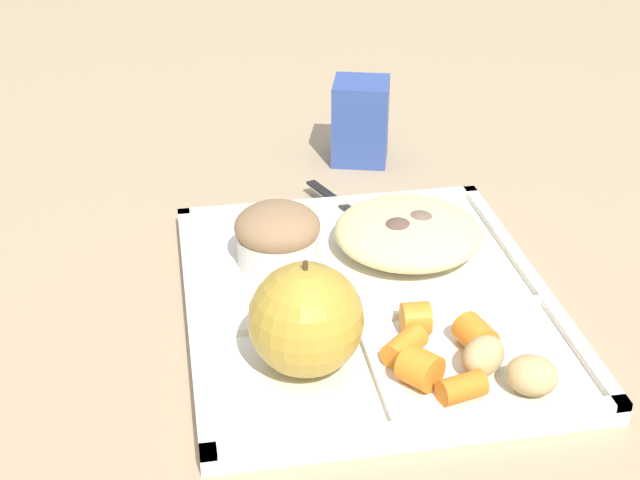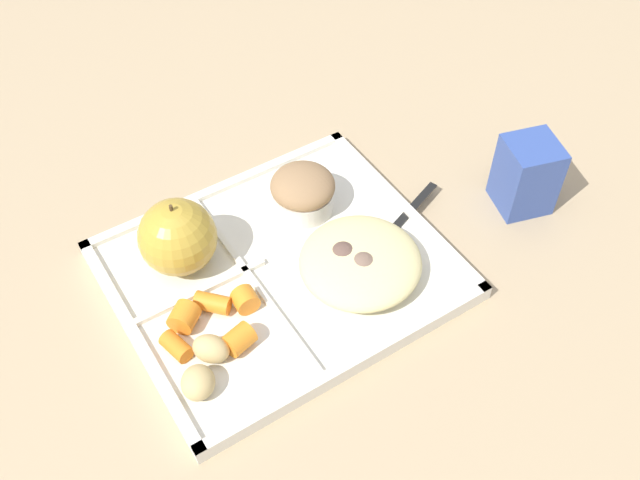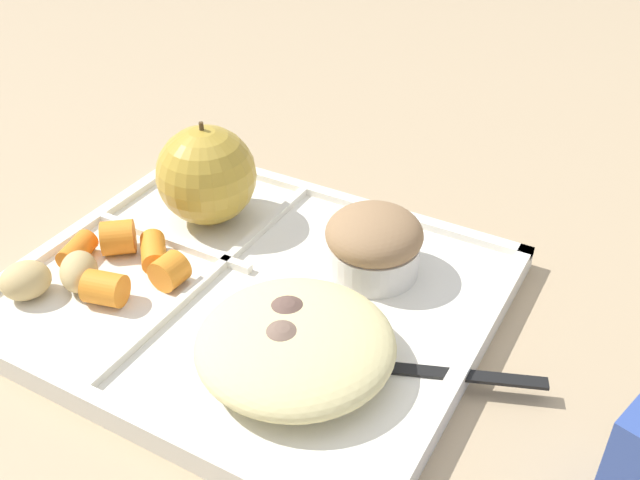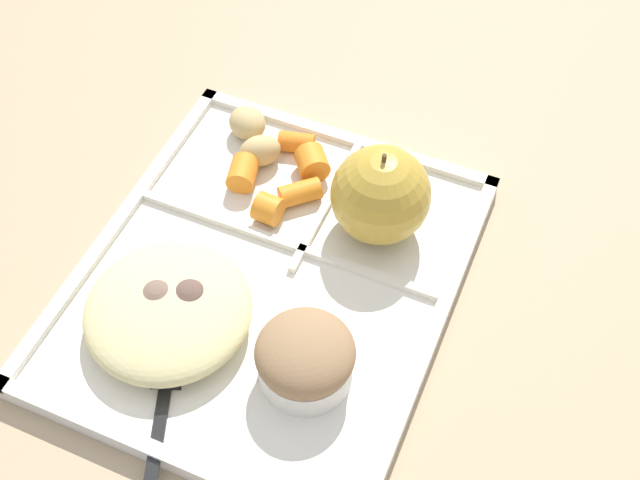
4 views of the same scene
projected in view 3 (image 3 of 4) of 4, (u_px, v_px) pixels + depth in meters
ground at (253, 302)px, 0.54m from camera, size 6.00×6.00×0.00m
lunch_tray at (251, 294)px, 0.53m from camera, size 0.34×0.29×0.02m
green_apple at (206, 175)px, 0.59m from camera, size 0.08×0.08×0.09m
bran_muffin at (374, 243)px, 0.53m from camera, size 0.07×0.07×0.05m
carrot_slice_center at (105, 288)px, 0.51m from camera, size 0.03×0.03×0.02m
carrot_slice_near_corner at (77, 250)px, 0.55m from camera, size 0.03×0.04×0.02m
carrot_slice_back at (118, 237)px, 0.56m from camera, size 0.04×0.04×0.03m
carrot_slice_small at (154, 252)px, 0.55m from camera, size 0.04×0.04×0.02m
carrot_slice_diagonal at (170, 271)px, 0.53m from camera, size 0.03×0.02×0.02m
potato_chunk_golden at (79, 272)px, 0.52m from camera, size 0.04×0.05×0.03m
potato_chunk_large at (26, 280)px, 0.52m from camera, size 0.05×0.05×0.03m
egg_noodle_pile at (295, 344)px, 0.46m from camera, size 0.13×0.13×0.04m
meatball_center at (288, 324)px, 0.47m from camera, size 0.04×0.04×0.04m
meatball_front at (283, 349)px, 0.45m from camera, size 0.04×0.04×0.04m
plastic_fork at (406, 370)px, 0.46m from camera, size 0.15×0.07×0.00m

